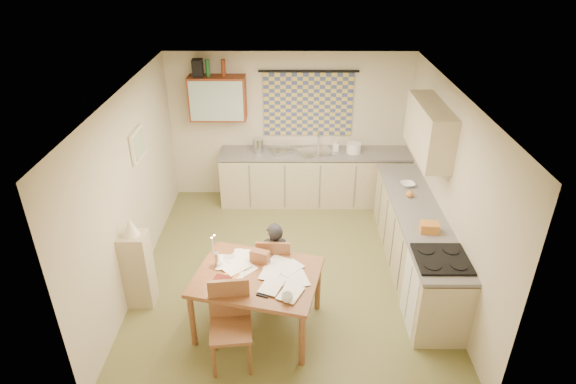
{
  "coord_description": "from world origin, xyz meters",
  "views": [
    {
      "loc": [
        0.02,
        -5.38,
        4.11
      ],
      "look_at": [
        -0.02,
        0.2,
        1.11
      ],
      "focal_mm": 30.0,
      "sensor_mm": 36.0,
      "label": 1
    }
  ],
  "objects_px": {
    "dining_table": "(258,300)",
    "chair_far": "(274,276)",
    "shelf_stand": "(138,269)",
    "counter_back": "(319,177)",
    "person": "(275,261)",
    "counter_right": "(415,242)",
    "stove": "(436,291)"
  },
  "relations": [
    {
      "from": "counter_back",
      "to": "chair_far",
      "type": "distance_m",
      "value": 2.57
    },
    {
      "from": "chair_far",
      "to": "shelf_stand",
      "type": "distance_m",
      "value": 1.68
    },
    {
      "from": "counter_back",
      "to": "counter_right",
      "type": "xyz_separation_m",
      "value": [
        1.2,
        -1.93,
        -0.0
      ]
    },
    {
      "from": "counter_right",
      "to": "stove",
      "type": "height_order",
      "value": "stove"
    },
    {
      "from": "counter_back",
      "to": "shelf_stand",
      "type": "distance_m",
      "value": 3.52
    },
    {
      "from": "dining_table",
      "to": "shelf_stand",
      "type": "bearing_deg",
      "value": 177.8
    },
    {
      "from": "counter_back",
      "to": "stove",
      "type": "distance_m",
      "value": 3.21
    },
    {
      "from": "stove",
      "to": "shelf_stand",
      "type": "height_order",
      "value": "shelf_stand"
    },
    {
      "from": "chair_far",
      "to": "shelf_stand",
      "type": "xyz_separation_m",
      "value": [
        -1.66,
        -0.15,
        0.22
      ]
    },
    {
      "from": "dining_table",
      "to": "chair_far",
      "type": "height_order",
      "value": "chair_far"
    },
    {
      "from": "stove",
      "to": "shelf_stand",
      "type": "relative_size",
      "value": 0.94
    },
    {
      "from": "counter_right",
      "to": "dining_table",
      "type": "height_order",
      "value": "counter_right"
    },
    {
      "from": "person",
      "to": "dining_table",
      "type": "bearing_deg",
      "value": 65.79
    },
    {
      "from": "chair_far",
      "to": "person",
      "type": "height_order",
      "value": "person"
    },
    {
      "from": "chair_far",
      "to": "stove",
      "type": "bearing_deg",
      "value": 167.51
    },
    {
      "from": "dining_table",
      "to": "counter_back",
      "type": "bearing_deg",
      "value": 87.52
    },
    {
      "from": "chair_far",
      "to": "counter_back",
      "type": "bearing_deg",
      "value": -102.96
    },
    {
      "from": "chair_far",
      "to": "counter_right",
      "type": "bearing_deg",
      "value": -161.37
    },
    {
      "from": "counter_back",
      "to": "stove",
      "type": "height_order",
      "value": "stove"
    },
    {
      "from": "counter_right",
      "to": "shelf_stand",
      "type": "relative_size",
      "value": 2.93
    },
    {
      "from": "dining_table",
      "to": "chair_far",
      "type": "distance_m",
      "value": 0.6
    },
    {
      "from": "counter_right",
      "to": "shelf_stand",
      "type": "height_order",
      "value": "shelf_stand"
    },
    {
      "from": "counter_right",
      "to": "person",
      "type": "bearing_deg",
      "value": -163.01
    },
    {
      "from": "stove",
      "to": "dining_table",
      "type": "distance_m",
      "value": 2.06
    },
    {
      "from": "shelf_stand",
      "to": "stove",
      "type": "bearing_deg",
      "value": -5.67
    },
    {
      "from": "counter_back",
      "to": "counter_right",
      "type": "distance_m",
      "value": 2.27
    },
    {
      "from": "counter_right",
      "to": "counter_back",
      "type": "bearing_deg",
      "value": 121.92
    },
    {
      "from": "counter_right",
      "to": "chair_far",
      "type": "bearing_deg",
      "value": -163.86
    },
    {
      "from": "stove",
      "to": "person",
      "type": "xyz_separation_m",
      "value": [
        -1.88,
        0.47,
        0.07
      ]
    },
    {
      "from": "stove",
      "to": "shelf_stand",
      "type": "bearing_deg",
      "value": 174.33
    },
    {
      "from": "chair_far",
      "to": "dining_table",
      "type": "bearing_deg",
      "value": 75.51
    },
    {
      "from": "counter_back",
      "to": "person",
      "type": "xyz_separation_m",
      "value": [
        -0.68,
        -2.5,
        0.09
      ]
    }
  ]
}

